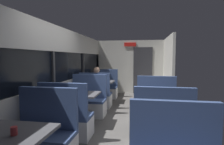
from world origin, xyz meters
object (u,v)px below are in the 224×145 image
dining_table_mid_window (79,97)px  coffee_cup_primary (14,131)px  bench_mid_window_facing_end (67,121)px  bench_rear_aisle_facing_entry (156,108)px  bench_near_window_facing_entry (43,140)px  bench_far_window_facing_end (96,97)px  dining_table_near_window (9,141)px  bench_mid_window_facing_entry (88,103)px  dining_table_far_window (101,84)px  bench_rear_aisle_facing_end (162,131)px  bench_far_window_facing_entry (105,89)px  seated_passenger (96,90)px  dining_table_rear_aisle (159,103)px

dining_table_mid_window → coffee_cup_primary: size_ratio=10.00×
bench_mid_window_facing_end → bench_rear_aisle_facing_entry: bearing=33.8°
bench_near_window_facing_entry → coffee_cup_primary: bearing=-81.4°
bench_far_window_facing_end → bench_rear_aisle_facing_entry: (1.79, -1.05, 0.00)m
bench_far_window_facing_end → coffee_cup_primary: 3.90m
dining_table_near_window → bench_mid_window_facing_entry: 2.97m
bench_mid_window_facing_entry → bench_rear_aisle_facing_entry: same height
bench_near_window_facing_entry → bench_far_window_facing_end: (0.00, 3.11, 0.00)m
dining_table_far_window → bench_rear_aisle_facing_end: bench_rear_aisle_facing_end is taller
bench_far_window_facing_entry → seated_passenger: size_ratio=0.87×
dining_table_near_window → dining_table_far_window: size_ratio=1.00×
dining_table_near_window → bench_mid_window_facing_end: (0.00, 1.55, -0.31)m
bench_mid_window_facing_end → bench_rear_aisle_facing_end: same height
dining_table_near_window → coffee_cup_primary: bearing=-28.0°
seated_passenger → bench_near_window_facing_entry: bearing=-90.0°
dining_table_near_window → seated_passenger: size_ratio=0.71×
bench_far_window_facing_end → coffee_cup_primary: (0.11, -3.87, 0.46)m
bench_near_window_facing_entry → bench_mid_window_facing_end: 0.85m
dining_table_mid_window → dining_table_far_window: 2.25m
dining_table_near_window → bench_rear_aisle_facing_entry: (1.79, 2.75, -0.31)m
bench_rear_aisle_facing_end → seated_passenger: bearing=125.3°
dining_table_near_window → seated_passenger: 3.88m
dining_table_near_window → bench_near_window_facing_entry: bearing=90.0°
dining_table_far_window → bench_far_window_facing_end: bench_far_window_facing_end is taller
bench_mid_window_facing_entry → bench_far_window_facing_end: size_ratio=1.00×
dining_table_mid_window → bench_mid_window_facing_end: 0.77m
dining_table_far_window → coffee_cup_primary: 4.57m
dining_table_near_window → bench_mid_window_facing_entry: bearing=90.0°
bench_rear_aisle_facing_entry → bench_rear_aisle_facing_end: bearing=-90.0°
bench_far_window_facing_entry → dining_table_far_window: bearing=-90.0°
dining_table_rear_aisle → bench_rear_aisle_facing_end: size_ratio=0.82×
bench_rear_aisle_facing_entry → seated_passenger: bearing=147.8°
bench_far_window_facing_end → bench_far_window_facing_entry: bearing=90.0°
bench_mid_window_facing_entry → coffee_cup_primary: (0.11, -3.01, 0.46)m
bench_mid_window_facing_entry → bench_far_window_facing_end: (0.00, 0.85, 0.00)m
bench_mid_window_facing_entry → dining_table_near_window: bearing=-90.0°
dining_table_far_window → bench_mid_window_facing_end: bearing=-90.0°
bench_far_window_facing_end → bench_rear_aisle_facing_end: size_ratio=1.00×
dining_table_near_window → coffee_cup_primary: size_ratio=10.00×
dining_table_near_window → bench_mid_window_facing_end: 1.58m
bench_mid_window_facing_end → dining_table_rear_aisle: 1.88m
bench_far_window_facing_end → dining_table_mid_window: bearing=-90.0°
dining_table_near_window → dining_table_far_window: 4.51m
bench_mid_window_facing_end → coffee_cup_primary: size_ratio=12.22×
dining_table_far_window → coffee_cup_primary: size_ratio=10.00×
dining_table_rear_aisle → dining_table_far_window: bearing=126.1°
bench_mid_window_facing_end → bench_mid_window_facing_entry: (0.00, 1.40, 0.00)m
bench_rear_aisle_facing_entry → bench_far_window_facing_entry: bearing=126.1°
bench_mid_window_facing_end → bench_mid_window_facing_entry: 1.40m
dining_table_rear_aisle → coffee_cup_primary: coffee_cup_primary is taller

